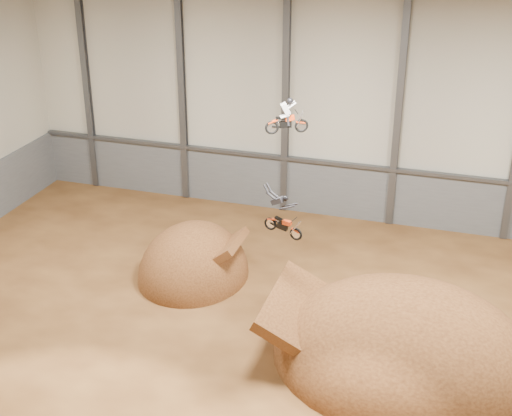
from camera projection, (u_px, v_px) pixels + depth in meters
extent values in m
plane|color=#4C2C14|center=(268.00, 352.00, 31.62)|extent=(40.00, 40.00, 0.00)
cube|color=beige|center=(341.00, 107.00, 41.70)|extent=(40.00, 0.10, 14.00)
plane|color=black|center=(270.00, 34.00, 25.77)|extent=(40.00, 40.00, 0.00)
cube|color=slate|center=(337.00, 190.00, 43.81)|extent=(39.80, 0.18, 3.50)
cube|color=#47494F|center=(338.00, 163.00, 42.93)|extent=(39.80, 0.35, 0.20)
cube|color=#47494F|center=(87.00, 86.00, 46.06)|extent=(0.40, 0.36, 13.90)
cube|color=#47494F|center=(182.00, 94.00, 44.25)|extent=(0.40, 0.36, 13.90)
cube|color=#47494F|center=(286.00, 103.00, 42.43)|extent=(0.40, 0.36, 13.90)
cube|color=#47494F|center=(398.00, 113.00, 40.62)|extent=(0.40, 0.36, 13.90)
ellipsoid|color=#432310|center=(194.00, 276.00, 37.77)|extent=(5.73, 6.61, 5.73)
ellipsoid|color=#432310|center=(403.00, 361.00, 31.06)|extent=(11.41, 10.09, 6.58)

